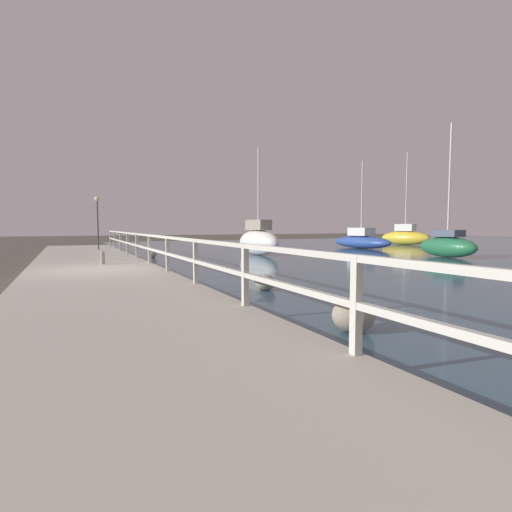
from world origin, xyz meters
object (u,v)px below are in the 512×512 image
mooring_bollard (103,258)px  sailboat_blue (361,241)px  sailboat_green (447,245)px  sailboat_yellow (405,236)px  dock_lamp (97,208)px  sailboat_white (258,240)px

mooring_bollard → sailboat_blue: sailboat_blue is taller
sailboat_green → sailboat_yellow: 14.42m
dock_lamp → sailboat_green: 19.63m
sailboat_white → sailboat_blue: 10.02m
sailboat_yellow → sailboat_blue: bearing=-177.1°
mooring_bollard → dock_lamp: bearing=86.9°
sailboat_green → mooring_bollard: bearing=177.3°
sailboat_white → sailboat_green: (8.13, -5.82, -0.19)m
sailboat_blue → sailboat_yellow: bearing=17.6°
dock_lamp → sailboat_yellow: sailboat_yellow is taller
sailboat_green → dock_lamp: bearing=147.1°
sailboat_white → sailboat_blue: size_ratio=0.94×
dock_lamp → sailboat_blue: sailboat_blue is taller
sailboat_green → sailboat_blue: (1.51, 8.53, -0.07)m
sailboat_blue → sailboat_green: bearing=-104.0°
dock_lamp → mooring_bollard: bearing=-93.1°
mooring_bollard → sailboat_green: bearing=-3.5°
mooring_bollard → sailboat_yellow: size_ratio=0.06×
sailboat_blue → sailboat_yellow: 7.86m
sailboat_green → sailboat_blue: size_ratio=1.09×
mooring_bollard → sailboat_blue: 19.74m
sailboat_white → sailboat_blue: bearing=7.1°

